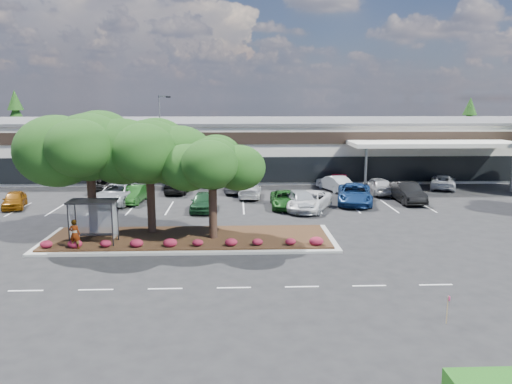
{
  "coord_description": "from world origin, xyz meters",
  "views": [
    {
      "loc": [
        0.97,
        -26.12,
        8.71
      ],
      "look_at": [
        2.24,
        6.41,
        2.6
      ],
      "focal_mm": 35.0,
      "sensor_mm": 36.0,
      "label": 1
    }
  ],
  "objects_px": {
    "light_pole": "(162,145)",
    "car_1": "(134,194)",
    "car_0": "(14,200)",
    "survey_stake": "(448,306)"
  },
  "relations": [
    {
      "from": "light_pole",
      "to": "car_1",
      "type": "height_order",
      "value": "light_pole"
    },
    {
      "from": "car_0",
      "to": "car_1",
      "type": "height_order",
      "value": "car_1"
    },
    {
      "from": "light_pole",
      "to": "car_0",
      "type": "xyz_separation_m",
      "value": [
        -10.17,
        -11.96,
        -3.33
      ]
    },
    {
      "from": "car_0",
      "to": "light_pole",
      "type": "bearing_deg",
      "value": 34.73
    },
    {
      "from": "light_pole",
      "to": "car_1",
      "type": "relative_size",
      "value": 2.06
    },
    {
      "from": "survey_stake",
      "to": "car_1",
      "type": "relative_size",
      "value": 0.26
    },
    {
      "from": "car_0",
      "to": "car_1",
      "type": "xyz_separation_m",
      "value": [
        9.21,
        1.74,
        0.05
      ]
    },
    {
      "from": "survey_stake",
      "to": "car_0",
      "type": "relative_size",
      "value": 0.29
    },
    {
      "from": "car_0",
      "to": "car_1",
      "type": "bearing_deg",
      "value": -4.19
    },
    {
      "from": "car_1",
      "to": "light_pole",
      "type": "bearing_deg",
      "value": 90.13
    }
  ]
}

